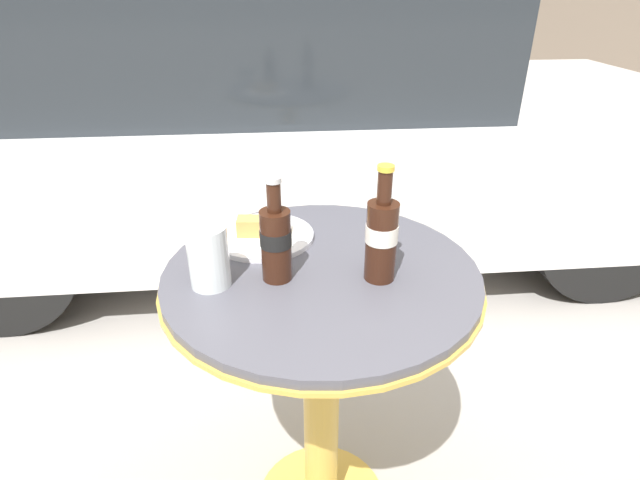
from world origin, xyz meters
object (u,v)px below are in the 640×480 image
bistro_table (321,344)px  drinking_glass (209,259)px  parked_car (293,123)px  cola_bottle_right (382,236)px  lunch_plate_near (263,234)px  cola_bottle_left (276,241)px

bistro_table → drinking_glass: (-0.22, -0.04, 0.26)m
bistro_table → parked_car: size_ratio=0.18×
cola_bottle_right → drinking_glass: bearing=178.8°
bistro_table → drinking_glass: bearing=-170.1°
parked_car → cola_bottle_right: bearing=-86.9°
lunch_plate_near → cola_bottle_right: bearing=-39.4°
lunch_plate_near → parked_car: parked_car is taller
cola_bottle_left → cola_bottle_right: bearing=-5.2°
lunch_plate_near → parked_car: 1.61m
cola_bottle_right → drinking_glass: (-0.33, 0.01, -0.04)m
cola_bottle_right → drinking_glass: 0.34m
cola_bottle_left → parked_car: (0.11, 1.77, -0.23)m
bistro_table → cola_bottle_right: size_ratio=3.23×
cola_bottle_left → cola_bottle_right: size_ratio=0.91×
drinking_glass → parked_car: parked_car is taller
bistro_table → parked_car: (0.02, 1.74, 0.05)m
cola_bottle_left → bistro_table: bearing=16.5°
bistro_table → cola_bottle_left: size_ratio=3.56×
lunch_plate_near → parked_car: (0.14, 1.60, -0.16)m
bistro_table → lunch_plate_near: (-0.12, 0.15, 0.21)m
bistro_table → lunch_plate_near: 0.28m
drinking_glass → lunch_plate_near: (0.10, 0.18, -0.04)m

